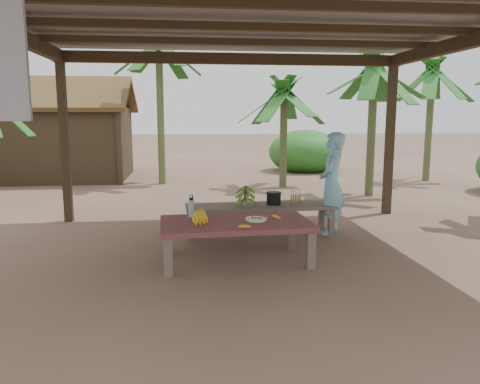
{
  "coord_description": "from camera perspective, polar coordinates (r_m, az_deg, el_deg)",
  "views": [
    {
      "loc": [
        -0.82,
        -5.71,
        1.76
      ],
      "look_at": [
        -0.14,
        0.14,
        0.8
      ],
      "focal_mm": 35.0,
      "sensor_mm": 36.0,
      "label": 1
    }
  ],
  "objects": [
    {
      "name": "woman",
      "position": [
        7.1,
        11.12,
        1.02
      ],
      "size": [
        0.59,
        0.66,
        1.53
      ],
      "primitive_type": "imported",
      "rotation": [
        0.0,
        0.0,
        -2.07
      ],
      "color": "#76BEE0",
      "rests_on": "ground"
    },
    {
      "name": "plate",
      "position": [
        5.69,
        2.0,
        -3.34
      ],
      "size": [
        0.26,
        0.26,
        0.04
      ],
      "color": "white",
      "rests_on": "work_table"
    },
    {
      "name": "loose_banana_side",
      "position": [
        5.82,
        4.45,
        -3.05
      ],
      "size": [
        0.13,
        0.14,
        0.04
      ],
      "primitive_type": "ellipsoid",
      "rotation": [
        0.0,
        0.0,
        0.69
      ],
      "color": "yellow",
      "rests_on": "work_table"
    },
    {
      "name": "banana_plant_nw",
      "position": [
        12.37,
        -9.86,
        16.25
      ],
      "size": [
        1.8,
        1.8,
        3.8
      ],
      "color": "#596638",
      "rests_on": "ground"
    },
    {
      "name": "bench",
      "position": [
        6.98,
        2.46,
        -2.02
      ],
      "size": [
        2.22,
        0.66,
        0.45
      ],
      "rotation": [
        0.0,
        0.0,
        0.03
      ],
      "color": "brown",
      "rests_on": "ground"
    },
    {
      "name": "green_banana_stalk",
      "position": [
        6.9,
        0.69,
        -0.39
      ],
      "size": [
        0.27,
        0.27,
        0.3
      ],
      "primitive_type": null,
      "rotation": [
        0.0,
        0.0,
        0.03
      ],
      "color": "#598C2D",
      "rests_on": "bench"
    },
    {
      "name": "water_flask",
      "position": [
        5.92,
        -5.94,
        -1.91
      ],
      "size": [
        0.08,
        0.08,
        0.28
      ],
      "color": "teal",
      "rests_on": "work_table"
    },
    {
      "name": "loose_banana_front",
      "position": [
        5.31,
        0.55,
        -4.23
      ],
      "size": [
        0.17,
        0.12,
        0.04
      ],
      "primitive_type": "ellipsoid",
      "rotation": [
        0.0,
        0.0,
        2.07
      ],
      "color": "yellow",
      "rests_on": "work_table"
    },
    {
      "name": "banana_plant_n",
      "position": [
        11.67,
        5.39,
        10.97
      ],
      "size": [
        1.8,
        1.8,
        2.59
      ],
      "color": "#596638",
      "rests_on": "ground"
    },
    {
      "name": "hut",
      "position": [
        14.2,
        -21.77,
        5.98
      ],
      "size": [
        4.4,
        3.43,
        2.85
      ],
      "color": "black",
      "rests_on": "ground"
    },
    {
      "name": "ground",
      "position": [
        6.03,
        1.52,
        -7.71
      ],
      "size": [
        80.0,
        80.0,
        0.0
      ],
      "primitive_type": "plane",
      "color": "brown",
      "rests_on": "ground"
    },
    {
      "name": "banana_plant_ne",
      "position": [
        10.68,
        16.0,
        13.1
      ],
      "size": [
        1.8,
        1.8,
        3.02
      ],
      "color": "#596638",
      "rests_on": "ground"
    },
    {
      "name": "cooking_pot",
      "position": [
        6.99,
        4.14,
        -0.8
      ],
      "size": [
        0.21,
        0.21,
        0.18
      ],
      "primitive_type": "cylinder",
      "color": "black",
      "rests_on": "bench"
    },
    {
      "name": "banana_plant_far",
      "position": [
        13.69,
        22.36,
        12.46
      ],
      "size": [
        1.8,
        1.8,
        3.17
      ],
      "color": "#596638",
      "rests_on": "ground"
    },
    {
      "name": "pavilion",
      "position": [
        5.84,
        1.52,
        19.31
      ],
      "size": [
        6.6,
        5.6,
        2.95
      ],
      "color": "black",
      "rests_on": "ground"
    },
    {
      "name": "ripe_banana_bunch",
      "position": [
        5.61,
        -5.39,
        -2.85
      ],
      "size": [
        0.35,
        0.32,
        0.17
      ],
      "primitive_type": null,
      "rotation": [
        0.0,
        0.0,
        -0.34
      ],
      "color": "yellow",
      "rests_on": "work_table"
    },
    {
      "name": "work_table",
      "position": [
        5.69,
        -0.55,
        -4.2
      ],
      "size": [
        1.84,
        1.08,
        0.5
      ],
      "rotation": [
        0.0,
        0.0,
        0.05
      ],
      "color": "brown",
      "rests_on": "ground"
    },
    {
      "name": "skewer_rack",
      "position": [
        7.02,
        6.8,
        -0.56
      ],
      "size": [
        0.18,
        0.09,
        0.24
      ],
      "primitive_type": null,
      "rotation": [
        0.0,
        0.0,
        0.03
      ],
      "color": "#A57F47",
      "rests_on": "bench"
    }
  ]
}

